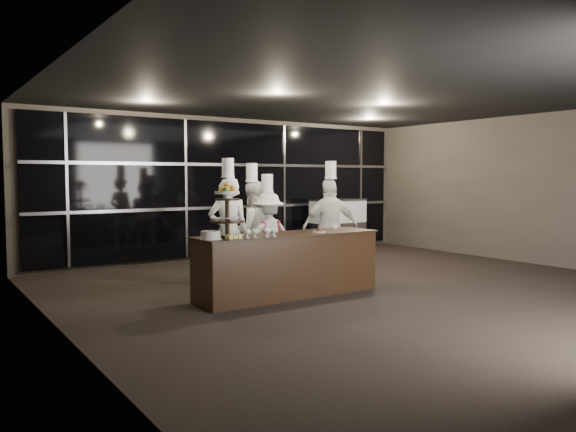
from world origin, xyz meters
TOP-DOWN VIEW (x-y plane):
  - room at (0.00, 0.00)m, footprint 10.00×10.00m
  - window_wall at (0.00, 4.94)m, footprint 8.60×0.10m
  - buffet_counter at (-1.30, 1.06)m, footprint 2.84×0.74m
  - display_stand at (-2.30, 1.06)m, footprint 0.48×0.48m
  - compotes at (-1.90, 0.84)m, footprint 0.54×0.11m
  - layer_cake at (-2.58, 1.01)m, footprint 0.30×0.30m
  - pastry_squares at (-2.29, 0.90)m, footprint 0.19×0.12m
  - small_plate at (-0.81, 0.96)m, footprint 0.20×0.20m
  - chef_cup at (-0.23, 1.31)m, footprint 0.08×0.08m
  - display_case at (2.28, 4.30)m, footprint 1.28×0.56m
  - chef_a at (-1.66, 2.23)m, footprint 0.74×0.61m
  - chef_b at (-1.15, 2.35)m, footprint 0.89×0.74m
  - chef_c at (-0.95, 2.19)m, footprint 0.97×0.57m
  - chef_d at (0.21, 1.97)m, footprint 1.09×0.73m

SIDE VIEW (x-z plane):
  - buffet_counter at x=-1.30m, z-range 0.01..0.93m
  - display_case at x=2.28m, z-range 0.07..1.31m
  - chef_c at x=-0.95m, z-range -0.14..1.65m
  - chef_b at x=-1.15m, z-range -0.14..1.83m
  - chef_d at x=0.21m, z-range -0.13..1.88m
  - chef_a at x=-1.66m, z-range -0.12..1.92m
  - small_plate at x=-0.81m, z-range 0.91..0.96m
  - pastry_squares at x=-2.29m, z-range 0.92..0.97m
  - chef_cup at x=-0.23m, z-range 0.92..0.99m
  - layer_cake at x=-2.58m, z-range 0.92..1.03m
  - compotes at x=-1.90m, z-range 0.94..1.06m
  - display_stand at x=-2.30m, z-range 0.97..1.71m
  - room at x=0.00m, z-range -3.50..6.50m
  - window_wall at x=0.00m, z-range 0.10..2.90m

